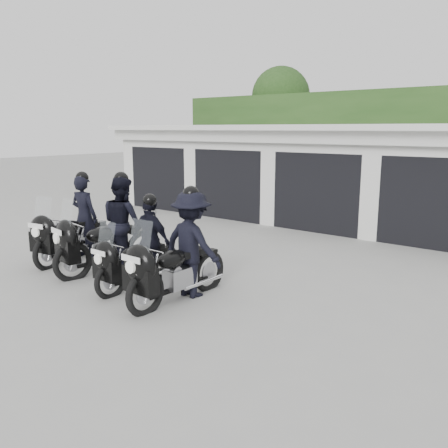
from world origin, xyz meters
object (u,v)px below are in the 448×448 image
Objects in this scene: police_bike_b at (114,229)px; police_bike_c at (144,247)px; police_bike_d at (184,250)px; police_bike_a at (74,225)px.

police_bike_b reaches higher than police_bike_c.
police_bike_d is at bearing 2.19° from police_bike_b.
police_bike_a is 0.96× the size of police_bike_b.
police_bike_c is at bearing 179.44° from police_bike_d.
police_bike_b is 1.17× the size of police_bike_c.
police_bike_c is 1.04m from police_bike_d.
police_bike_d is at bearing -0.94° from police_bike_c.
police_bike_a is 1.00× the size of police_bike_d.
police_bike_a reaches higher than police_bike_c.
police_bike_d is (2.23, -0.31, -0.03)m from police_bike_b.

